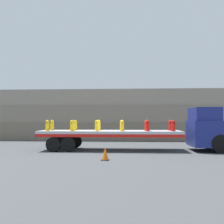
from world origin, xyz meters
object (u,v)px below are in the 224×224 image
(fire_hydrant_yellow_near_3, at_px, (122,126))
(fire_hydrant_yellow_far_3, at_px, (122,125))
(fire_hydrant_yellow_far_2, at_px, (99,125))
(fire_hydrant_yellow_near_1, at_px, (72,126))
(traffic_cone, at_px, (105,154))
(fire_hydrant_yellow_far_1, at_px, (75,125))
(fire_hydrant_red_near_5, at_px, (173,126))
(fire_hydrant_yellow_far_0, at_px, (52,125))
(truck_cab, at_px, (208,129))
(fire_hydrant_yellow_near_0, at_px, (47,126))
(fire_hydrant_red_near_4, at_px, (147,126))
(flatbed_trailer, at_px, (101,134))
(fire_hydrant_red_far_5, at_px, (170,125))
(fire_hydrant_yellow_near_2, at_px, (97,126))
(fire_hydrant_red_far_4, at_px, (146,125))

(fire_hydrant_yellow_near_3, bearing_deg, fire_hydrant_yellow_far_3, 90.00)
(fire_hydrant_yellow_far_2, relative_size, fire_hydrant_yellow_far_3, 1.00)
(fire_hydrant_yellow_near_1, height_order, traffic_cone, fire_hydrant_yellow_near_1)
(fire_hydrant_yellow_far_1, distance_m, fire_hydrant_yellow_far_2, 1.68)
(fire_hydrant_yellow_far_2, distance_m, fire_hydrant_red_near_5, 5.16)
(fire_hydrant_yellow_far_0, bearing_deg, fire_hydrant_yellow_near_3, -12.06)
(truck_cab, relative_size, fire_hydrant_red_near_5, 3.98)
(fire_hydrant_yellow_near_0, xyz_separation_m, fire_hydrant_yellow_far_2, (3.36, 1.08, 0.00))
(fire_hydrant_yellow_far_1, xyz_separation_m, traffic_cone, (2.57, -4.79, -1.34))
(fire_hydrant_red_near_4, bearing_deg, fire_hydrant_yellow_near_3, 180.00)
(fire_hydrant_red_near_4, relative_size, fire_hydrant_red_near_5, 1.00)
(fire_hydrant_yellow_near_3, height_order, fire_hydrant_yellow_far_3, same)
(flatbed_trailer, xyz_separation_m, fire_hydrant_yellow_far_1, (-1.92, 0.54, 0.60))
(fire_hydrant_yellow_near_1, relative_size, fire_hydrant_yellow_far_1, 1.00)
(fire_hydrant_red_far_5, bearing_deg, fire_hydrant_red_near_4, -147.34)
(fire_hydrant_yellow_near_2, height_order, fire_hydrant_red_near_5, same)
(truck_cab, xyz_separation_m, fire_hydrant_yellow_near_1, (-9.16, -0.54, 0.24))
(fire_hydrant_yellow_far_2, bearing_deg, flatbed_trailer, -66.54)
(traffic_cone, bearing_deg, fire_hydrant_yellow_far_0, 131.61)
(fire_hydrant_red_far_4, bearing_deg, fire_hydrant_yellow_near_0, -170.89)
(flatbed_trailer, bearing_deg, fire_hydrant_yellow_far_2, 113.46)
(truck_cab, height_order, traffic_cone, truck_cab)
(fire_hydrant_yellow_far_0, height_order, fire_hydrant_yellow_near_3, same)
(truck_cab, relative_size, fire_hydrant_yellow_far_2, 3.98)
(fire_hydrant_yellow_near_3, xyz_separation_m, traffic_cone, (-0.79, -3.71, -1.34))
(flatbed_trailer, xyz_separation_m, fire_hydrant_red_near_5, (4.81, -0.54, 0.60))
(flatbed_trailer, distance_m, fire_hydrant_yellow_far_2, 0.84)
(fire_hydrant_yellow_near_1, height_order, fire_hydrant_red_near_5, same)
(fire_hydrant_red_near_4, distance_m, traffic_cone, 4.66)
(fire_hydrant_yellow_far_0, bearing_deg, fire_hydrant_yellow_far_2, 0.00)
(fire_hydrant_red_far_5, distance_m, traffic_cone, 6.48)
(fire_hydrant_yellow_far_2, height_order, fire_hydrant_red_far_4, same)
(fire_hydrant_yellow_near_3, height_order, fire_hydrant_red_near_4, same)
(fire_hydrant_yellow_near_2, xyz_separation_m, fire_hydrant_yellow_near_3, (1.68, 0.00, 0.00))
(fire_hydrant_yellow_near_2, height_order, fire_hydrant_red_far_5, same)
(fire_hydrant_yellow_near_1, distance_m, traffic_cone, 4.71)
(flatbed_trailer, bearing_deg, fire_hydrant_red_near_5, -6.39)
(fire_hydrant_red_near_5, bearing_deg, fire_hydrant_yellow_far_3, 162.23)
(fire_hydrant_yellow_far_0, xyz_separation_m, fire_hydrant_yellow_far_2, (3.36, 0.00, 0.00))
(fire_hydrant_yellow_near_3, relative_size, traffic_cone, 1.04)
(fire_hydrant_yellow_far_0, height_order, fire_hydrant_red_near_5, same)
(fire_hydrant_yellow_far_1, relative_size, fire_hydrant_yellow_near_3, 1.00)
(fire_hydrant_yellow_near_0, height_order, fire_hydrant_yellow_far_0, same)
(fire_hydrant_yellow_near_0, height_order, fire_hydrant_yellow_far_2, same)
(fire_hydrant_yellow_far_1, height_order, fire_hydrant_yellow_near_3, same)
(fire_hydrant_yellow_far_0, xyz_separation_m, fire_hydrant_yellow_far_1, (1.68, 0.00, 0.00))
(fire_hydrant_yellow_near_3, bearing_deg, fire_hydrant_yellow_near_2, 180.00)
(fire_hydrant_yellow_near_3, bearing_deg, flatbed_trailer, 159.58)
(flatbed_trailer, height_order, traffic_cone, flatbed_trailer)
(fire_hydrant_yellow_near_3, bearing_deg, fire_hydrant_yellow_near_1, 180.00)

